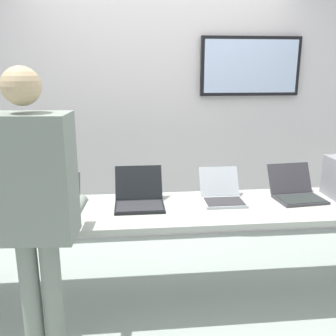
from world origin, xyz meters
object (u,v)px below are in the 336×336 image
laptop_station_1 (55,201)px  workbench (172,213)px  laptop_station_2 (139,197)px  laptop_station_4 (296,191)px  person (33,199)px  coffee_mug (43,220)px  laptop_station_3 (222,194)px

laptop_station_1 → workbench: bearing=-5.1°
workbench → laptop_station_2: (-0.23, 0.09, 0.10)m
laptop_station_4 → person: 1.96m
laptop_station_4 → coffee_mug: 1.88m
laptop_station_1 → laptop_station_3: laptop_station_3 is taller
laptop_station_4 → coffee_mug: (-1.85, -0.36, -0.02)m
laptop_station_1 → laptop_station_2: bearing=1.1°
laptop_station_1 → laptop_station_3: 1.25m
laptop_station_1 → person: bearing=-87.0°
workbench → coffee_mug: size_ratio=41.55×
laptop_station_2 → coffee_mug: laptop_station_2 is taller
workbench → laptop_station_4: (0.99, 0.11, 0.10)m
workbench → laptop_station_3: 0.43m
laptop_station_3 → coffee_mug: 1.31m
person → laptop_station_2: bearing=51.0°
laptop_station_1 → coffee_mug: size_ratio=4.39×
laptop_station_4 → laptop_station_1: bearing=-179.0°
workbench → laptop_station_1: bearing=174.9°
laptop_station_1 → person: person is taller
laptop_station_2 → laptop_station_3: 0.64m
workbench → laptop_station_1: size_ratio=9.46×
laptop_station_1 → laptop_station_2: (0.61, 0.01, 0.01)m
laptop_station_1 → coffee_mug: laptop_station_1 is taller
laptop_station_3 → person: (-1.21, -0.73, 0.26)m
workbench → laptop_station_2: size_ratio=8.58×
person → coffee_mug: 0.46m
workbench → laptop_station_4: laptop_station_4 is taller
laptop_station_2 → laptop_station_3: (0.63, 0.02, -0.01)m
laptop_station_3 → coffee_mug: bearing=-164.0°
laptop_station_4 → workbench: bearing=-173.7°
laptop_station_3 → laptop_station_4: bearing=-0.2°
laptop_station_4 → coffee_mug: laptop_station_4 is taller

